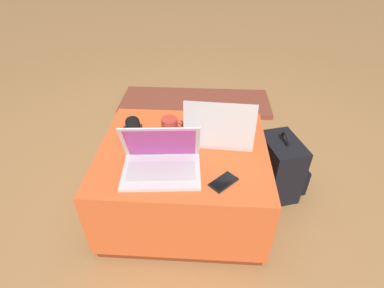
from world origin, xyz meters
name	(u,v)px	position (x,y,z in m)	size (l,w,h in m)	color
ground_plane	(184,206)	(0.00, 0.00, 0.00)	(14.00, 14.00, 0.00)	#9E7042
ottoman	(184,179)	(0.00, 0.00, 0.23)	(0.89, 0.78, 0.45)	maroon
laptop_near	(161,161)	(-0.09, -0.17, 0.50)	(0.39, 0.28, 0.24)	silver
laptop_far	(219,132)	(0.19, 0.09, 0.51)	(0.37, 0.27, 0.26)	silver
cell_phone	(223,182)	(0.21, -0.25, 0.46)	(0.14, 0.15, 0.01)	black
backpack	(280,168)	(0.58, 0.18, 0.19)	(0.32, 0.34, 0.45)	black
wrist_brace	(133,130)	(-0.28, 0.09, 0.49)	(0.13, 0.18, 0.08)	black
coffee_mug	(170,126)	(-0.08, 0.13, 0.50)	(0.13, 0.09, 0.10)	red
fireplace_hearth	(195,102)	(0.00, 1.29, 0.02)	(1.40, 0.50, 0.04)	brown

